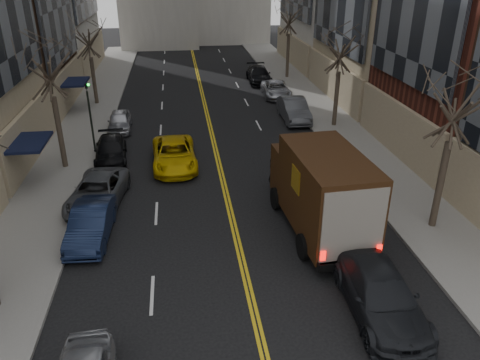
{
  "coord_description": "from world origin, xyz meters",
  "views": [
    {
      "loc": [
        -2.16,
        -5.72,
        11.0
      ],
      "look_at": [
        0.32,
        12.53,
        2.2
      ],
      "focal_mm": 35.0,
      "sensor_mm": 36.0,
      "label": 1
    }
  ],
  "objects_px": {
    "ups_truck": "(321,191)",
    "observer_sedan": "(380,293)",
    "taxi": "(174,154)",
    "pedestrian": "(273,173)"
  },
  "relations": [
    {
      "from": "ups_truck",
      "to": "taxi",
      "type": "relative_size",
      "value": 1.37
    },
    {
      "from": "observer_sedan",
      "to": "taxi",
      "type": "distance_m",
      "value": 15.03
    },
    {
      "from": "observer_sedan",
      "to": "pedestrian",
      "type": "xyz_separation_m",
      "value": [
        -1.71,
        9.82,
        0.08
      ]
    },
    {
      "from": "observer_sedan",
      "to": "taxi",
      "type": "bearing_deg",
      "value": 118.72
    },
    {
      "from": "taxi",
      "to": "pedestrian",
      "type": "relative_size",
      "value": 3.08
    },
    {
      "from": "ups_truck",
      "to": "observer_sedan",
      "type": "xyz_separation_m",
      "value": [
        0.53,
        -5.4,
        -1.18
      ]
    },
    {
      "from": "ups_truck",
      "to": "observer_sedan",
      "type": "bearing_deg",
      "value": -87.78
    },
    {
      "from": "observer_sedan",
      "to": "pedestrian",
      "type": "relative_size",
      "value": 3.15
    },
    {
      "from": "ups_truck",
      "to": "observer_sedan",
      "type": "height_order",
      "value": "ups_truck"
    },
    {
      "from": "taxi",
      "to": "ups_truck",
      "type": "bearing_deg",
      "value": -54.14
    }
  ]
}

